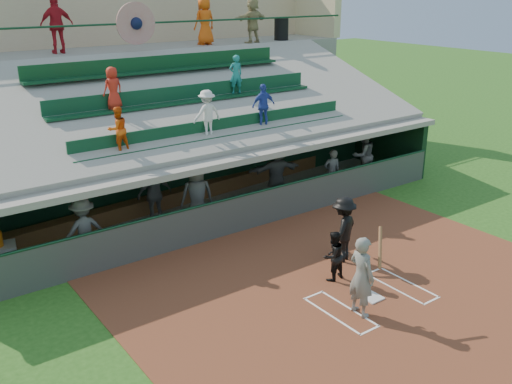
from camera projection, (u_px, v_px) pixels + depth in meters
ground at (372, 299)px, 13.31m from camera, size 100.00×100.00×0.00m
dirt_slab at (356, 290)px, 13.69m from camera, size 11.00×9.00×0.02m
home_plate at (372, 297)px, 13.30m from camera, size 0.43×0.43×0.03m
batters_box_chalk at (372, 298)px, 13.30m from camera, size 2.65×1.85×0.01m
dugout_floor at (217, 211)px, 18.43m from camera, size 16.00×3.50×0.04m
concourse_slab at (126, 107)px, 22.79m from camera, size 20.00×3.00×4.60m
grandstand at (160, 122)px, 20.53m from camera, size 20.40×10.40×7.80m
batter_at_plate at (362, 276)px, 12.37m from camera, size 0.85×0.76×1.95m
catcher at (333, 256)px, 13.95m from camera, size 0.64×0.52×1.27m
home_umpire at (343, 229)px, 14.86m from camera, size 1.30×1.05×1.76m
dugout_bench at (203, 190)px, 19.57m from camera, size 15.89×1.88×0.48m
white_table at (0, 259)px, 14.34m from camera, size 0.95×0.80×0.73m
dugout_player_a at (84, 230)px, 14.75m from camera, size 1.17×0.70×1.77m
dugout_player_b at (155, 194)px, 17.13m from camera, size 1.11×0.47×1.90m
dugout_player_c at (197, 195)px, 16.91m from camera, size 1.11×0.90×1.97m
dugout_player_d at (276, 172)px, 19.02m from camera, size 1.92×0.98×1.97m
dugout_player_e at (332, 172)px, 19.58m from camera, size 0.69×0.58×1.61m
dugout_player_f at (363, 155)px, 20.93m from camera, size 1.01×0.82×1.96m
trash_bin at (281, 29)px, 25.14m from camera, size 0.62×0.62×0.94m
concourse_staff_a at (57, 25)px, 20.00m from camera, size 1.17×0.52×1.97m
concourse_staff_b at (205, 21)px, 23.03m from camera, size 0.94×0.63×1.87m
concourse_staff_c at (253, 20)px, 23.82m from camera, size 1.76×0.78×1.84m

